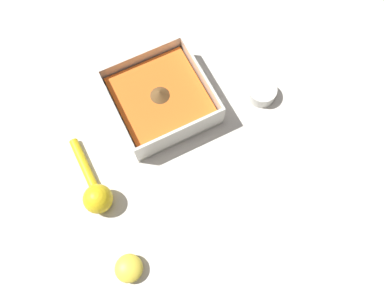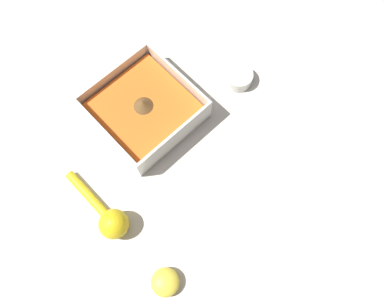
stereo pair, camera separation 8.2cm
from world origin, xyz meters
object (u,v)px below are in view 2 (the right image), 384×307
Objects in this scene: square_dish at (145,110)px; lemon_squeezer at (109,219)px; lemon_half at (165,282)px; spice_bowl at (238,78)px.

square_dish reaches higher than lemon_squeezer.
lemon_half is (0.00, -0.17, -0.01)m from lemon_squeezer.
square_dish is 1.15× the size of lemon_squeezer.
square_dish reaches higher than lemon_half.
lemon_squeezer is (-0.45, -0.06, 0.01)m from spice_bowl.
lemon_half is at bearing -124.97° from square_dish.
square_dish is 3.17× the size of spice_bowl.
spice_bowl is at bearing 96.21° from lemon_squeezer.
spice_bowl is at bearing 27.07° from lemon_half.
spice_bowl is 0.36× the size of lemon_squeezer.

